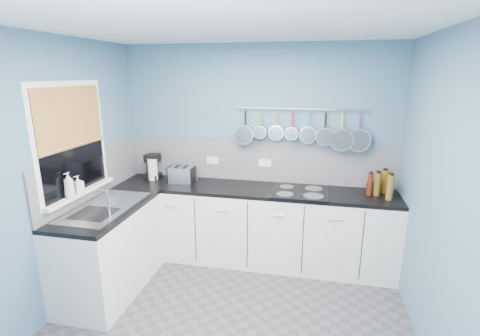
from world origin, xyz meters
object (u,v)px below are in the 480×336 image
at_px(coffee_maker, 152,166).
at_px(canister, 194,175).
at_px(soap_bottle_a, 69,185).
at_px(soap_bottle_b, 78,184).
at_px(paper_towel, 153,169).
at_px(hob, 300,192).
at_px(toaster, 182,175).

xyz_separation_m(coffee_maker, canister, (0.54, 0.01, -0.08)).
xyz_separation_m(soap_bottle_a, soap_bottle_b, (0.00, 0.13, -0.03)).
bearing_deg(paper_towel, hob, -3.56).
relative_size(canister, hob, 0.23).
bearing_deg(canister, coffee_maker, -179.06).
xyz_separation_m(soap_bottle_b, hob, (2.06, 0.91, -0.23)).
height_order(soap_bottle_b, canister, soap_bottle_b).
xyz_separation_m(soap_bottle_a, paper_towel, (0.28, 1.15, -0.14)).
bearing_deg(hob, toaster, 176.72).
bearing_deg(soap_bottle_b, toaster, 56.10).
bearing_deg(soap_bottle_b, soap_bottle_a, -90.00).
distance_m(paper_towel, toaster, 0.39).
xyz_separation_m(soap_bottle_b, toaster, (0.66, 0.99, -0.14)).
relative_size(coffee_maker, canister, 2.08).
bearing_deg(coffee_maker, paper_towel, -59.53).
height_order(toaster, hob, toaster).
bearing_deg(canister, paper_towel, -172.86).
distance_m(coffee_maker, hob, 1.83).
relative_size(soap_bottle_a, hob, 0.38).
xyz_separation_m(soap_bottle_b, canister, (0.78, 1.08, -0.16)).
relative_size(paper_towel, hob, 0.41).
bearing_deg(hob, paper_towel, 176.44).
bearing_deg(toaster, hob, -10.87).
bearing_deg(soap_bottle_b, paper_towel, 74.85).
xyz_separation_m(soap_bottle_a, coffee_maker, (0.25, 1.20, -0.12)).
bearing_deg(soap_bottle_a, paper_towel, 76.47).
distance_m(paper_towel, hob, 1.80).
xyz_separation_m(soap_bottle_a, toaster, (0.66, 1.11, -0.18)).
relative_size(soap_bottle_b, hob, 0.28).
bearing_deg(canister, soap_bottle_a, -122.93).
bearing_deg(coffee_maker, soap_bottle_a, -99.75).
height_order(paper_towel, toaster, paper_towel).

